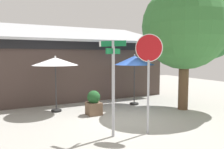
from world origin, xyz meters
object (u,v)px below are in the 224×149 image
at_px(patio_umbrella_royal_blue_center, 134,61).
at_px(sidewalk_planter, 94,103).
at_px(patio_umbrella_ivory_left, 55,62).
at_px(stop_sign, 149,64).
at_px(street_sign_post, 113,78).
at_px(shade_tree, 189,28).

xyz_separation_m(patio_umbrella_royal_blue_center, sidewalk_planter, (-2.49, -0.84, -1.67)).
relative_size(patio_umbrella_ivory_left, patio_umbrella_royal_blue_center, 0.97).
distance_m(stop_sign, patio_umbrella_royal_blue_center, 4.07).
height_order(street_sign_post, patio_umbrella_ivory_left, street_sign_post).
distance_m(patio_umbrella_royal_blue_center, shade_tree, 2.85).
bearing_deg(patio_umbrella_royal_blue_center, street_sign_post, -130.80).
distance_m(patio_umbrella_ivory_left, shade_tree, 5.96).
bearing_deg(shade_tree, street_sign_post, -161.56).
xyz_separation_m(patio_umbrella_ivory_left, shade_tree, (5.32, -2.24, 1.47)).
bearing_deg(stop_sign, patio_umbrella_royal_blue_center, 63.21).
bearing_deg(patio_umbrella_ivory_left, shade_tree, -22.86).
relative_size(street_sign_post, patio_umbrella_ivory_left, 1.19).
bearing_deg(shade_tree, sidewalk_planter, 165.72).
distance_m(stop_sign, sidewalk_planter, 3.33).
bearing_deg(sidewalk_planter, patio_umbrella_ivory_left, 135.98).
distance_m(patio_umbrella_ivory_left, sidewalk_planter, 2.40).
relative_size(stop_sign, patio_umbrella_royal_blue_center, 1.24).
xyz_separation_m(stop_sign, sidewalk_planter, (-0.65, 2.80, -1.69)).
relative_size(stop_sign, shade_tree, 0.55).
xyz_separation_m(patio_umbrella_royal_blue_center, shade_tree, (1.58, -1.88, 1.45)).
relative_size(shade_tree, sidewalk_planter, 5.58).
bearing_deg(sidewalk_planter, street_sign_post, -99.48).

